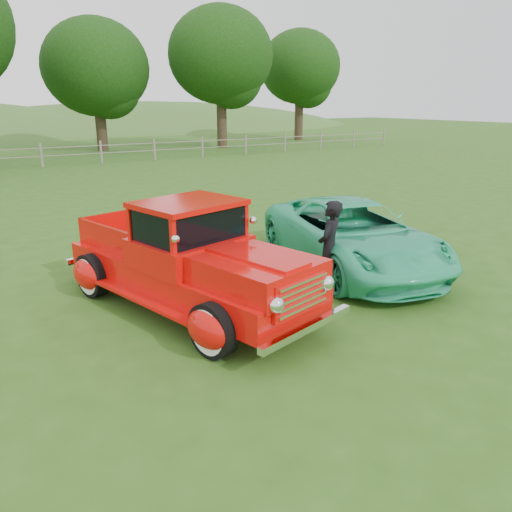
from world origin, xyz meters
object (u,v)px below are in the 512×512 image
tree_mid_east (220,56)px  teal_sedan (352,235)px  red_pickup (188,261)px  tree_near_east (96,68)px  tree_far_east (300,67)px  man (329,247)px

tree_mid_east → teal_sedan: bearing=-112.6°
tree_mid_east → teal_sedan: tree_mid_east is taller
red_pickup → tree_near_east: bearing=62.6°
tree_far_east → teal_sedan: 34.71m
tree_far_east → tree_mid_east: bearing=-161.6°
tree_far_east → red_pickup: tree_far_east is taller
tree_near_east → tree_mid_east: tree_mid_east is taller
tree_mid_east → man: bearing=-114.3°
tree_near_east → man: size_ratio=5.09×
tree_near_east → tree_far_east: size_ratio=0.94×
tree_far_east → tree_near_east: bearing=-176.6°
tree_near_east → red_pickup: tree_near_east is taller
tree_near_east → teal_sedan: (-2.50, -27.24, -4.58)m
tree_mid_east → teal_sedan: (-10.50, -25.24, -5.50)m
tree_near_east → tree_mid_east: size_ratio=0.88×
teal_sedan → man: bearing=-134.1°
man → teal_sedan: bearing=-179.2°
tree_far_east → teal_sedan: size_ratio=1.83×
red_pickup → tree_mid_east: bearing=46.2°
tree_mid_east → tree_far_east: tree_mid_east is taller
tree_near_east → tree_mid_east: (8.00, -2.00, 0.93)m
red_pickup → teal_sedan: bearing=-11.9°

